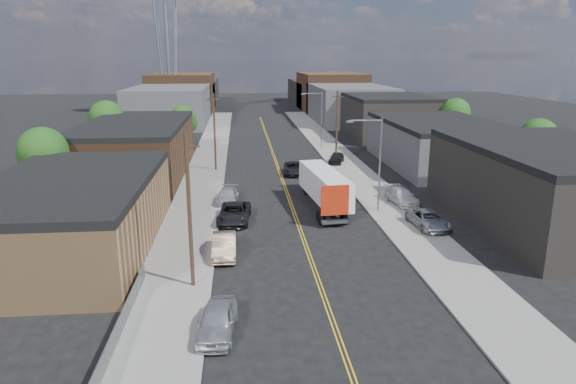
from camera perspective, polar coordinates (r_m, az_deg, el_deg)
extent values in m
plane|color=black|center=(82.35, -1.84, 4.75)|extent=(260.00, 260.00, 0.00)
cube|color=gold|center=(67.66, -1.05, 2.53)|extent=(0.32, 120.00, 0.01)
cube|color=slate|center=(67.62, -9.11, 2.40)|extent=(5.00, 140.00, 0.15)
cube|color=slate|center=(69.00, 6.85, 2.73)|extent=(5.00, 140.00, 0.15)
cube|color=olive|center=(42.76, -22.92, -2.58)|extent=(12.00, 22.00, 5.00)
cube|color=black|center=(42.06, -23.30, 1.06)|extent=(12.00, 22.00, 0.60)
cube|color=#4B301E|center=(67.20, -16.53, 4.43)|extent=(12.00, 26.00, 6.00)
cube|color=black|center=(66.72, -16.74, 7.22)|extent=(12.00, 26.00, 0.60)
cube|color=black|center=(50.25, 27.24, 0.30)|extent=(14.00, 22.00, 6.50)
cube|color=black|center=(49.58, 27.72, 4.27)|extent=(14.00, 22.00, 0.60)
cube|color=navy|center=(46.88, 20.26, 0.54)|extent=(0.30, 20.00, 0.80)
cube|color=#3D3D40|center=(73.08, 16.42, 5.04)|extent=(14.00, 24.00, 5.50)
cube|color=black|center=(72.65, 16.60, 7.41)|extent=(14.00, 24.00, 0.60)
cube|color=black|center=(97.36, 10.86, 8.14)|extent=(14.00, 22.00, 7.00)
cube|color=black|center=(97.01, 10.97, 10.37)|extent=(14.00, 22.00, 0.60)
cube|color=#3D3D40|center=(117.36, -12.88, 9.39)|extent=(16.00, 30.00, 8.00)
cube|color=#3D3D40|center=(119.03, 6.86, 9.72)|extent=(16.00, 30.00, 8.00)
cube|color=#4B301E|center=(142.04, -11.63, 10.75)|extent=(16.00, 26.00, 10.00)
cube|color=#4B301E|center=(143.42, 4.76, 11.04)|extent=(16.00, 26.00, 10.00)
cube|color=black|center=(161.99, -10.87, 10.73)|extent=(16.00, 40.00, 7.00)
cube|color=black|center=(163.21, 3.51, 10.99)|extent=(16.00, 40.00, 7.00)
cylinder|color=gray|center=(132.03, -13.22, 14.72)|extent=(0.80, 0.80, 30.00)
cylinder|color=gray|center=(130.52, -14.11, 14.68)|extent=(1.94, 1.94, 29.98)
cylinder|color=gray|center=(130.06, -12.53, 14.77)|extent=(1.94, 1.94, 29.98)
cylinder|color=gray|center=(134.01, -13.89, 14.68)|extent=(1.94, 1.94, 29.98)
cylinder|color=gray|center=(133.56, -12.35, 14.77)|extent=(1.94, 1.94, 29.98)
cylinder|color=gray|center=(48.73, 10.17, 2.84)|extent=(0.18, 0.18, 9.00)
cylinder|color=gray|center=(47.66, 8.65, 7.88)|extent=(3.00, 0.12, 0.12)
cube|color=gray|center=(47.33, 6.87, 7.77)|extent=(0.60, 0.25, 0.18)
cylinder|color=gray|center=(82.55, 3.74, 7.91)|extent=(0.18, 0.18, 9.00)
cylinder|color=gray|center=(81.92, 2.74, 10.89)|extent=(3.00, 0.12, 0.12)
cube|color=gray|center=(81.73, 1.67, 10.82)|extent=(0.60, 0.25, 0.18)
cylinder|color=black|center=(32.50, -10.89, -2.33)|extent=(0.26, 0.26, 10.00)
cube|color=black|center=(31.53, -11.26, 4.98)|extent=(1.60, 0.12, 0.12)
cylinder|color=black|center=(66.67, -8.16, 6.56)|extent=(0.26, 0.26, 10.00)
cube|color=black|center=(66.21, -8.29, 10.16)|extent=(1.60, 0.12, 0.12)
cylinder|color=black|center=(70.79, 5.43, 7.12)|extent=(0.26, 0.26, 10.00)
cube|color=black|center=(70.36, 5.52, 10.51)|extent=(1.60, 0.12, 0.12)
cube|color=slate|center=(28.83, -18.42, -14.69)|extent=(0.02, 16.00, 1.20)
cube|color=slate|center=(28.55, -18.52, -13.64)|extent=(0.05, 16.00, 0.05)
cylinder|color=black|center=(55.75, -25.19, 0.65)|extent=(0.36, 0.36, 4.25)
sphere|color=#13330D|center=(55.10, -25.58, 4.08)|extent=(4.76, 4.76, 4.76)
sphere|color=#13330D|center=(55.32, -24.80, 3.30)|extent=(3.74, 3.74, 3.74)
sphere|color=#13330D|center=(55.01, -26.14, 3.36)|extent=(3.40, 3.40, 3.40)
cylinder|color=black|center=(79.22, -19.29, 5.17)|extent=(0.36, 0.36, 4.50)
sphere|color=#13330D|center=(78.75, -19.51, 7.75)|extent=(5.04, 5.04, 5.04)
sphere|color=#13330D|center=(79.00, -18.98, 7.15)|extent=(3.96, 3.96, 3.96)
sphere|color=#13330D|center=(78.56, -19.90, 7.24)|extent=(3.60, 3.60, 3.60)
cylinder|color=black|center=(84.36, -11.52, 5.99)|extent=(0.36, 0.36, 3.75)
sphere|color=#13330D|center=(83.96, -11.63, 8.01)|extent=(4.20, 4.20, 4.20)
sphere|color=#13330D|center=(84.28, -11.17, 7.55)|extent=(3.30, 3.30, 3.30)
sphere|color=#13330D|center=(83.68, -11.98, 7.61)|extent=(3.00, 3.00, 3.00)
cylinder|color=black|center=(67.94, 25.75, 2.81)|extent=(0.36, 0.36, 4.00)
sphere|color=#13330D|center=(67.42, 26.05, 5.47)|extent=(4.48, 4.48, 4.48)
sphere|color=#13330D|center=(68.10, 26.28, 4.84)|extent=(3.52, 3.52, 3.52)
sphere|color=#13330D|center=(66.91, 25.80, 4.95)|extent=(3.20, 3.20, 3.20)
cylinder|color=black|center=(89.00, 17.93, 6.18)|extent=(0.36, 0.36, 4.25)
sphere|color=#13330D|center=(88.59, 18.10, 8.36)|extent=(4.76, 4.76, 4.76)
sphere|color=#13330D|center=(89.19, 18.34, 7.82)|extent=(3.74, 3.74, 3.74)
sphere|color=#13330D|center=(88.09, 17.87, 7.95)|extent=(3.40, 3.40, 3.40)
cube|color=silver|center=(49.66, 4.06, 0.83)|extent=(3.63, 11.50, 2.64)
cube|color=#9C200C|center=(44.28, 5.24, -0.93)|extent=(2.47, 0.38, 2.66)
cube|color=gray|center=(44.84, 5.18, -3.31)|extent=(2.38, 0.84, 0.25)
cube|color=black|center=(56.59, 2.91, 1.57)|extent=(2.66, 3.25, 2.92)
cylinder|color=black|center=(46.17, 4.87, -2.82)|extent=(2.54, 1.20, 0.94)
cylinder|color=black|center=(56.82, 2.89, 0.60)|extent=(2.44, 1.19, 0.94)
imported|color=#B8BABE|center=(28.44, -7.87, -13.96)|extent=(2.39, 4.93, 1.62)
imported|color=#9A7D65|center=(38.67, -7.11, -5.92)|extent=(1.74, 4.94, 1.63)
imported|color=black|center=(46.29, -6.00, -2.35)|extent=(3.24, 6.13, 1.64)
imported|color=silver|center=(52.36, -6.77, -0.45)|extent=(2.45, 5.10, 1.43)
imported|color=#97999C|center=(45.76, 15.32, -2.94)|extent=(2.77, 5.41, 1.46)
imported|color=#B7B7B7|center=(52.57, 12.49, -0.46)|extent=(2.70, 5.30, 1.47)
imported|color=black|center=(71.16, 5.40, 3.81)|extent=(3.06, 4.67, 1.48)
imported|color=black|center=(64.74, 0.65, 2.64)|extent=(2.89, 5.54, 1.49)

